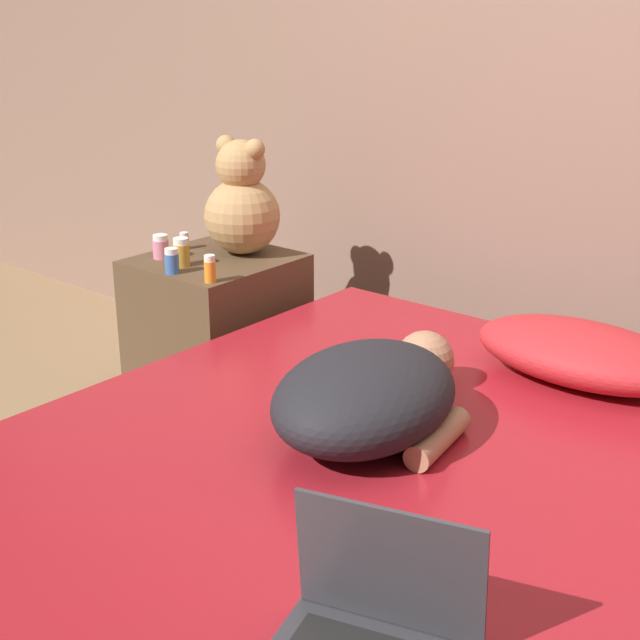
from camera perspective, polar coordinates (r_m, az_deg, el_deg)
name	(u,v)px	position (r m, az deg, el deg)	size (l,w,h in m)	color
bed	(392,567)	(2.04, 4.61, -15.50)	(1.76, 1.96, 0.47)	#2D2319
nightstand	(218,341)	(3.10, -6.55, -1.36)	(0.46, 0.49, 0.60)	brown
pillow	(582,353)	(2.42, 16.42, -2.06)	(0.58, 0.33, 0.15)	red
person_lying	(371,394)	(2.03, 3.31, -4.72)	(0.45, 0.68, 0.21)	black
laptop	(374,631)	(1.41, 3.50, -19.27)	(0.36, 0.30, 0.24)	#333338
teddy_bear	(242,204)	(3.02, -5.02, 7.42)	(0.26, 0.26, 0.39)	tan
bottle_pink	(161,247)	(3.02, -10.16, 4.63)	(0.05, 0.05, 0.08)	pink
bottle_amber	(181,252)	(2.92, -8.87, 4.30)	(0.05, 0.05, 0.09)	gold
bottle_blue	(172,261)	(2.85, -9.47, 3.74)	(0.05, 0.05, 0.08)	#3866B2
bottle_orange	(210,269)	(2.74, -7.06, 3.25)	(0.04, 0.04, 0.09)	orange
bottle_clear	(184,241)	(3.13, -8.68, 5.03)	(0.03, 0.03, 0.06)	silver
bottle_green	(160,246)	(3.08, -10.24, 4.66)	(0.03, 0.03, 0.06)	#3D8E4C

